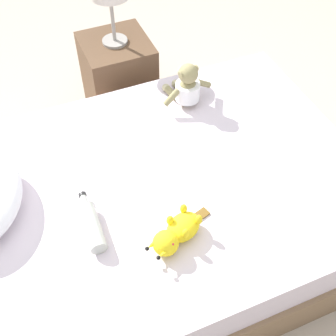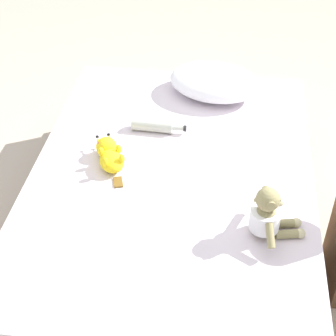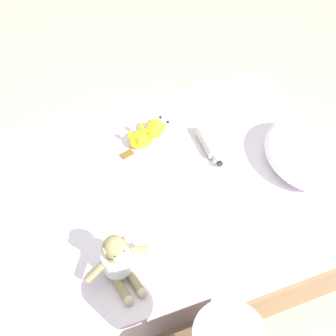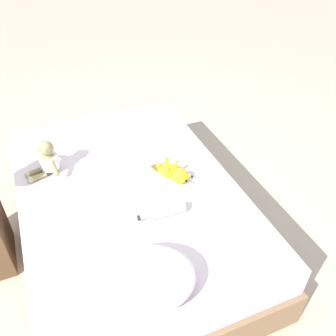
{
  "view_description": "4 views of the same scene",
  "coord_description": "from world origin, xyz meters",
  "px_view_note": "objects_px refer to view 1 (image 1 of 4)",
  "views": [
    {
      "loc": [
        -1.12,
        0.41,
        1.94
      ],
      "look_at": [
        -0.05,
        -0.05,
        0.58
      ],
      "focal_mm": 47.5,
      "sensor_mm": 36.0,
      "label": 1
    },
    {
      "loc": [
        0.23,
        -1.89,
        2.02
      ],
      "look_at": [
        -0.01,
        -0.06,
        0.51
      ],
      "focal_mm": 57.03,
      "sensor_mm": 36.0,
      "label": 2
    },
    {
      "loc": [
        1.3,
        -0.46,
        2.03
      ],
      "look_at": [
        -0.02,
        0.04,
        0.5
      ],
      "focal_mm": 44.76,
      "sensor_mm": 36.0,
      "label": 3
    },
    {
      "loc": [
        0.4,
        1.62,
        1.92
      ],
      "look_at": [
        -0.28,
        -0.01,
        0.51
      ],
      "focal_mm": 37.88,
      "sensor_mm": 36.0,
      "label": 4
    }
  ],
  "objects_px": {
    "plush_yellow_creature": "(176,233)",
    "nightstand": "(119,80)",
    "plush_monkey": "(186,87)",
    "glass_bottle": "(92,226)",
    "bed": "(155,213)"
  },
  "relations": [
    {
      "from": "bed",
      "to": "glass_bottle",
      "type": "xyz_separation_m",
      "value": [
        -0.13,
        0.31,
        0.26
      ]
    },
    {
      "from": "bed",
      "to": "nightstand",
      "type": "height_order",
      "value": "nightstand"
    },
    {
      "from": "nightstand",
      "to": "glass_bottle",
      "type": "bearing_deg",
      "value": 157.15
    },
    {
      "from": "nightstand",
      "to": "bed",
      "type": "bearing_deg",
      "value": 171.2
    },
    {
      "from": "plush_yellow_creature",
      "to": "nightstand",
      "type": "distance_m",
      "value": 1.29
    },
    {
      "from": "plush_monkey",
      "to": "nightstand",
      "type": "bearing_deg",
      "value": 20.08
    },
    {
      "from": "bed",
      "to": "plush_yellow_creature",
      "type": "distance_m",
      "value": 0.41
    },
    {
      "from": "glass_bottle",
      "to": "nightstand",
      "type": "height_order",
      "value": "nightstand"
    },
    {
      "from": "bed",
      "to": "nightstand",
      "type": "xyz_separation_m",
      "value": [
        0.95,
        -0.15,
        0.04
      ]
    },
    {
      "from": "plush_monkey",
      "to": "glass_bottle",
      "type": "height_order",
      "value": "plush_monkey"
    },
    {
      "from": "bed",
      "to": "plush_monkey",
      "type": "height_order",
      "value": "plush_monkey"
    },
    {
      "from": "plush_monkey",
      "to": "plush_yellow_creature",
      "type": "relative_size",
      "value": 0.91
    },
    {
      "from": "plush_monkey",
      "to": "plush_yellow_creature",
      "type": "height_order",
      "value": "plush_monkey"
    },
    {
      "from": "plush_monkey",
      "to": "glass_bottle",
      "type": "distance_m",
      "value": 0.86
    },
    {
      "from": "plush_yellow_creature",
      "to": "nightstand",
      "type": "xyz_separation_m",
      "value": [
        1.25,
        -0.17,
        -0.23
      ]
    }
  ]
}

